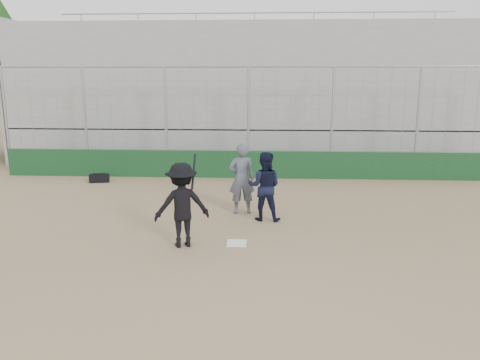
{
  "coord_description": "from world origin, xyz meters",
  "views": [
    {
      "loc": [
        0.61,
        -9.9,
        3.67
      ],
      "look_at": [
        0.0,
        1.4,
        1.15
      ],
      "focal_mm": 35.0,
      "sensor_mm": 36.0,
      "label": 1
    }
  ],
  "objects_px": {
    "batter_at_plate": "(182,205)",
    "equipment_bag": "(99,178)",
    "catcher_crouched": "(264,198)",
    "umpire": "(242,182)"
  },
  "relations": [
    {
      "from": "batter_at_plate",
      "to": "equipment_bag",
      "type": "distance_m",
      "value": 7.37
    },
    {
      "from": "catcher_crouched",
      "to": "equipment_bag",
      "type": "xyz_separation_m",
      "value": [
        -5.83,
        4.16,
        -0.46
      ]
    },
    {
      "from": "umpire",
      "to": "equipment_bag",
      "type": "height_order",
      "value": "umpire"
    },
    {
      "from": "umpire",
      "to": "equipment_bag",
      "type": "relative_size",
      "value": 2.44
    },
    {
      "from": "umpire",
      "to": "catcher_crouched",
      "type": "bearing_deg",
      "value": 126.87
    },
    {
      "from": "catcher_crouched",
      "to": "batter_at_plate",
      "type": "bearing_deg",
      "value": -132.57
    },
    {
      "from": "catcher_crouched",
      "to": "umpire",
      "type": "distance_m",
      "value": 0.91
    },
    {
      "from": "equipment_bag",
      "to": "batter_at_plate",
      "type": "bearing_deg",
      "value": -56.5
    },
    {
      "from": "batter_at_plate",
      "to": "catcher_crouched",
      "type": "relative_size",
      "value": 1.66
    },
    {
      "from": "batter_at_plate",
      "to": "equipment_bag",
      "type": "relative_size",
      "value": 2.81
    }
  ]
}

